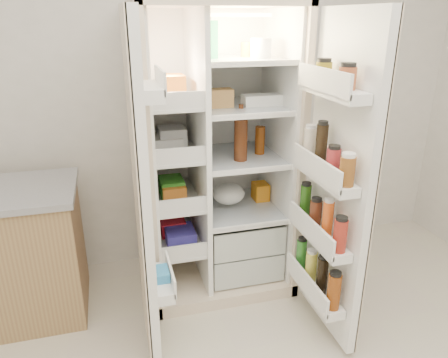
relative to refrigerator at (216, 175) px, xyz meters
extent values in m
cube|color=silver|center=(-0.09, 0.35, 0.61)|extent=(4.00, 0.02, 2.70)
cube|color=beige|center=(-0.02, 0.28, 0.16)|extent=(0.92, 0.04, 1.80)
cube|color=beige|center=(-0.46, -0.05, 0.16)|extent=(0.04, 0.70, 1.80)
cube|color=beige|center=(0.42, -0.05, 0.16)|extent=(0.04, 0.70, 1.80)
cube|color=beige|center=(-0.02, -0.05, 1.04)|extent=(0.92, 0.70, 0.04)
cube|color=beige|center=(-0.02, -0.05, -0.70)|extent=(0.92, 0.70, 0.08)
cube|color=white|center=(-0.02, 0.25, 0.18)|extent=(0.84, 0.02, 1.68)
cube|color=white|center=(-0.43, -0.05, 0.18)|extent=(0.02, 0.62, 1.68)
cube|color=white|center=(0.39, -0.05, 0.18)|extent=(0.02, 0.62, 1.68)
cube|color=white|center=(-0.13, -0.05, 0.18)|extent=(0.03, 0.62, 1.68)
cube|color=#B4BDB7|center=(0.14, -0.07, -0.56)|extent=(0.47, 0.52, 0.19)
cube|color=#B4BDB7|center=(0.14, -0.07, -0.36)|extent=(0.47, 0.52, 0.19)
cube|color=#FFD18C|center=(0.14, 0.00, 0.98)|extent=(0.30, 0.30, 0.02)
cube|color=silver|center=(-0.28, -0.05, -0.39)|extent=(0.28, 0.58, 0.02)
cube|color=silver|center=(-0.28, -0.05, -0.09)|extent=(0.28, 0.58, 0.02)
cube|color=silver|center=(-0.28, -0.05, 0.21)|extent=(0.28, 0.58, 0.02)
cube|color=silver|center=(-0.28, -0.05, 0.51)|extent=(0.28, 0.58, 0.02)
cube|color=silver|center=(0.14, -0.05, -0.22)|extent=(0.49, 0.58, 0.01)
cube|color=silver|center=(0.14, -0.05, 0.14)|extent=(0.49, 0.58, 0.01)
cube|color=silver|center=(0.14, -0.05, 0.46)|extent=(0.49, 0.58, 0.02)
cube|color=silver|center=(0.14, -0.05, 0.74)|extent=(0.49, 0.58, 0.02)
cube|color=red|center=(-0.28, -0.05, -0.33)|extent=(0.16, 0.20, 0.10)
cube|color=#2E8223|center=(-0.28, -0.05, -0.02)|extent=(0.14, 0.18, 0.12)
cube|color=silver|center=(-0.28, -0.05, 0.25)|extent=(0.20, 0.22, 0.07)
cube|color=orange|center=(-0.28, -0.05, 0.59)|extent=(0.15, 0.16, 0.14)
cube|color=#4239AC|center=(-0.28, -0.05, -0.34)|extent=(0.18, 0.20, 0.09)
cube|color=#BE6821|center=(-0.28, -0.05, -0.03)|extent=(0.14, 0.18, 0.10)
cube|color=silver|center=(-0.28, -0.05, 0.28)|extent=(0.16, 0.16, 0.12)
sphere|color=orange|center=(0.01, -0.15, -0.62)|extent=(0.07, 0.07, 0.07)
sphere|color=orange|center=(0.10, -0.11, -0.62)|extent=(0.07, 0.07, 0.07)
sphere|color=orange|center=(0.20, -0.15, -0.62)|extent=(0.07, 0.07, 0.07)
sphere|color=orange|center=(0.06, -0.01, -0.62)|extent=(0.07, 0.07, 0.07)
sphere|color=orange|center=(0.16, -0.03, -0.62)|extent=(0.07, 0.07, 0.07)
sphere|color=orange|center=(0.26, -0.07, -0.62)|extent=(0.07, 0.07, 0.07)
sphere|color=orange|center=(-0.02, -0.07, -0.62)|extent=(0.07, 0.07, 0.07)
sphere|color=orange|center=(0.22, -0.01, -0.62)|extent=(0.07, 0.07, 0.07)
ellipsoid|color=#397727|center=(0.14, -0.05, -0.34)|extent=(0.26, 0.24, 0.11)
cylinder|color=#4F2511|center=(0.12, -0.15, 0.27)|extent=(0.08, 0.08, 0.26)
cylinder|color=#77350D|center=(0.28, -0.06, 0.23)|extent=(0.06, 0.06, 0.18)
cube|color=#24844F|center=(-0.04, -0.06, 0.85)|extent=(0.07, 0.07, 0.20)
cylinder|color=white|center=(0.25, -0.11, 0.80)|extent=(0.12, 0.12, 0.11)
cylinder|color=olive|center=(0.19, -0.01, 0.79)|extent=(0.06, 0.06, 0.08)
cube|color=white|center=(0.28, -0.10, 0.50)|extent=(0.26, 0.11, 0.06)
cube|color=tan|center=(0.00, -0.08, 0.52)|extent=(0.17, 0.10, 0.11)
ellipsoid|color=silver|center=(0.08, -0.05, -0.15)|extent=(0.21, 0.19, 0.13)
cube|color=orange|center=(0.32, 0.02, -0.16)|extent=(0.10, 0.12, 0.12)
cube|color=white|center=(-0.52, -0.60, 0.16)|extent=(0.05, 0.40, 1.72)
cube|color=beige|center=(-0.54, -0.60, 0.16)|extent=(0.01, 0.40, 1.72)
cube|color=white|center=(-0.45, -0.60, -0.34)|extent=(0.09, 0.32, 0.06)
cube|color=white|center=(-0.45, -0.60, 0.66)|extent=(0.09, 0.32, 0.06)
cube|color=#338CCC|center=(-0.45, -0.60, -0.31)|extent=(0.07, 0.12, 0.10)
cube|color=white|center=(0.48, -0.69, 0.16)|extent=(0.05, 0.58, 1.72)
cube|color=beige|center=(0.51, -0.69, 0.16)|extent=(0.01, 0.58, 1.72)
cube|color=white|center=(0.40, -0.69, -0.48)|extent=(0.11, 0.50, 0.05)
cube|color=white|center=(0.40, -0.69, -0.14)|extent=(0.11, 0.50, 0.05)
cube|color=white|center=(0.40, -0.69, 0.21)|extent=(0.11, 0.50, 0.05)
cube|color=white|center=(0.40, -0.69, 0.64)|extent=(0.11, 0.50, 0.05)
cylinder|color=#79360D|center=(0.40, -0.89, -0.36)|extent=(0.07, 0.07, 0.20)
cylinder|color=black|center=(0.40, -0.76, -0.35)|extent=(0.06, 0.06, 0.22)
cylinder|color=#DAD148|center=(0.40, -0.63, -0.37)|extent=(0.06, 0.06, 0.18)
cylinder|color=#2D7928|center=(0.40, -0.50, -0.36)|extent=(0.06, 0.06, 0.19)
cylinder|color=maroon|center=(0.40, -0.89, -0.03)|extent=(0.07, 0.07, 0.17)
cylinder|color=#DF571A|center=(0.40, -0.76, -0.01)|extent=(0.06, 0.06, 0.21)
cylinder|color=#582716|center=(0.40, -0.63, -0.04)|extent=(0.07, 0.07, 0.16)
cylinder|color=#235313|center=(0.40, -0.50, -0.02)|extent=(0.06, 0.06, 0.20)
cylinder|color=brown|center=(0.40, -0.89, 0.30)|extent=(0.07, 0.07, 0.14)
cylinder|color=maroon|center=(0.40, -0.76, 0.30)|extent=(0.07, 0.07, 0.14)
cylinder|color=black|center=(0.40, -0.63, 0.35)|extent=(0.06, 0.06, 0.23)
cylinder|color=beige|center=(0.40, -0.50, 0.32)|extent=(0.06, 0.06, 0.18)
cylinder|color=#964625|center=(0.40, -0.81, 0.71)|extent=(0.08, 0.08, 0.10)
cylinder|color=olive|center=(0.40, -0.59, 0.71)|extent=(0.08, 0.08, 0.10)
camera|label=1|loc=(-0.64, -2.51, 0.96)|focal=34.00mm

